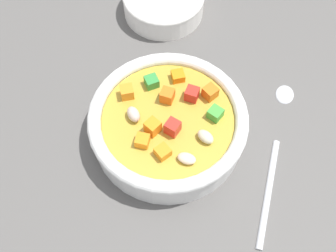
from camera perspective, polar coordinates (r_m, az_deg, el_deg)
The scene contains 4 objects.
ground_plane at distance 56.97cm, azimuth -0.00°, elevation -1.66°, with size 140.00×140.00×2.00cm, color #565451.
soup_bowl_main at distance 53.59cm, azimuth 0.01°, elevation 0.28°, with size 20.24×20.24×6.17cm.
spoon at distance 56.45cm, azimuth 14.53°, elevation -2.98°, with size 23.23×8.98×0.88cm.
side_bowl_small at distance 68.17cm, azimuth -0.62°, elevation 16.53°, with size 12.68×12.68×3.89cm.
Camera 1 is at (22.21, 14.53, 49.42)cm, focal length 44.76 mm.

